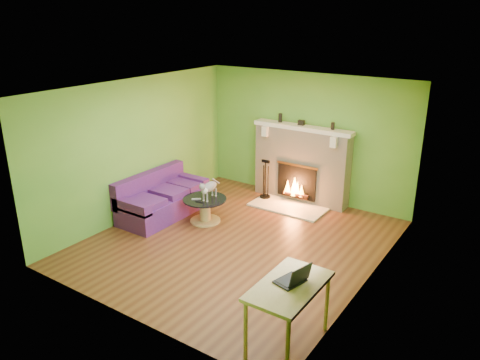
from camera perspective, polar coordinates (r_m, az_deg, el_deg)
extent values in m
plane|color=#532A17|center=(8.05, -0.30, -7.55)|extent=(5.00, 5.00, 0.00)
plane|color=white|center=(7.24, -0.34, 11.06)|extent=(5.00, 5.00, 0.00)
plane|color=#529631|center=(9.63, 8.13, 5.18)|extent=(5.00, 0.00, 5.00)
plane|color=#529631|center=(5.80, -14.43, -5.33)|extent=(5.00, 0.00, 5.00)
plane|color=#529631|center=(8.95, -12.33, 3.79)|extent=(0.00, 5.00, 5.00)
plane|color=#529631|center=(6.62, 16.00, -2.27)|extent=(0.00, 5.00, 5.00)
plane|color=silver|center=(5.74, 13.24, -2.78)|extent=(0.00, 1.20, 1.20)
plane|color=white|center=(5.74, 13.17, -2.77)|extent=(0.00, 1.06, 1.06)
cube|color=#BFB49E|center=(9.63, 7.51, 1.80)|extent=(2.00, 0.35, 1.50)
cube|color=black|center=(9.57, 6.91, -0.26)|extent=(0.85, 0.03, 0.68)
cube|color=#C08230|center=(9.45, 6.98, 1.78)|extent=(0.91, 0.02, 0.04)
cylinder|color=black|center=(9.64, 6.75, -1.88)|extent=(0.55, 0.07, 0.07)
cube|color=beige|center=(9.39, 7.64, 6.34)|extent=(2.10, 0.28, 0.08)
cube|color=beige|center=(9.61, 3.09, 5.94)|extent=(0.12, 0.10, 0.20)
cube|color=beige|center=(8.96, 11.36, 4.55)|extent=(0.12, 0.10, 0.20)
cube|color=beige|center=(9.45, 5.87, -3.26)|extent=(1.50, 0.75, 0.03)
cube|color=beige|center=(9.39, 7.64, 6.34)|extent=(2.10, 0.28, 0.08)
cube|color=#4A185D|center=(9.10, -9.25, -3.06)|extent=(0.82, 1.81, 0.41)
cube|color=#4A185D|center=(9.20, -11.00, -0.54)|extent=(0.19, 1.81, 0.51)
cube|color=#4A185D|center=(8.47, -13.08, -3.18)|extent=(0.82, 0.19, 0.20)
cube|color=#4A185D|center=(9.56, -6.03, -0.07)|extent=(0.82, 0.19, 0.20)
cube|color=#4A185D|center=(8.63, -11.42, -2.62)|extent=(0.65, 0.48, 0.11)
cube|color=#4A185D|center=(9.03, -8.72, -1.42)|extent=(0.65, 0.48, 0.11)
cube|color=#4A185D|center=(9.39, -6.63, -0.49)|extent=(0.65, 0.48, 0.11)
cylinder|color=tan|center=(8.82, -4.25, -4.94)|extent=(0.57, 0.57, 0.03)
cylinder|color=tan|center=(8.74, -4.29, -3.67)|extent=(0.20, 0.20, 0.39)
cylinder|color=black|center=(8.65, -4.32, -2.35)|extent=(0.81, 0.81, 0.03)
cube|color=tan|center=(5.43, 6.03, -12.74)|extent=(0.64, 1.10, 0.04)
cylinder|color=tan|center=(5.42, 0.68, -17.92)|extent=(0.05, 0.05, 0.77)
cylinder|color=tan|center=(5.22, 5.83, -19.82)|extent=(0.05, 0.05, 0.77)
cylinder|color=tan|center=(6.12, 5.91, -13.13)|extent=(0.05, 0.05, 0.77)
cylinder|color=tan|center=(5.94, 10.53, -14.53)|extent=(0.05, 0.05, 0.77)
cube|color=#97979A|center=(8.62, -5.34, -2.32)|extent=(0.16, 0.14, 0.02)
cube|color=black|center=(8.50, -4.97, -2.62)|extent=(0.16, 0.07, 0.02)
cylinder|color=black|center=(9.63, 4.93, 7.57)|extent=(0.08, 0.08, 0.18)
cylinder|color=black|center=(9.14, 11.24, 6.48)|extent=(0.07, 0.07, 0.14)
cube|color=black|center=(9.42, 7.47, 6.95)|extent=(0.12, 0.08, 0.10)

